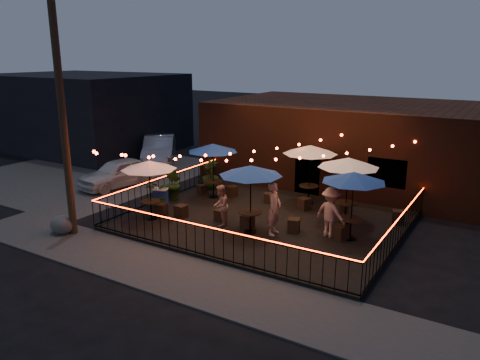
% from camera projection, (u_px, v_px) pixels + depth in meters
% --- Properties ---
extents(ground, '(110.00, 110.00, 0.00)m').
position_uv_depth(ground, '(238.00, 240.00, 16.45)').
color(ground, black).
rests_on(ground, ground).
extents(patio, '(10.00, 8.00, 0.15)m').
position_uv_depth(patio, '(265.00, 221.00, 18.08)').
color(patio, black).
rests_on(patio, ground).
extents(sidewalk, '(18.00, 2.50, 0.05)m').
position_uv_depth(sidewalk, '(180.00, 276.00, 13.76)').
color(sidewalk, '#3D3A38').
rests_on(sidewalk, ground).
extents(parking_lot, '(11.00, 12.00, 0.02)m').
position_uv_depth(parking_lot, '(90.00, 172.00, 25.76)').
color(parking_lot, '#3D3A38').
rests_on(parking_lot, ground).
extents(brick_building, '(14.00, 8.00, 4.00)m').
position_uv_depth(brick_building, '(358.00, 142.00, 23.66)').
color(brick_building, '#371A0F').
rests_on(brick_building, ground).
extents(background_building, '(12.00, 9.00, 5.00)m').
position_uv_depth(background_building, '(84.00, 111.00, 32.23)').
color(background_building, black).
rests_on(background_building, ground).
extents(utility_pole, '(0.26, 0.26, 8.00)m').
position_uv_depth(utility_pole, '(63.00, 125.00, 15.96)').
color(utility_pole, '#392A17').
rests_on(utility_pole, ground).
extents(fence_front, '(10.00, 0.04, 1.04)m').
position_uv_depth(fence_front, '(204.00, 242.00, 14.62)').
color(fence_front, black).
rests_on(fence_front, patio).
extents(fence_left, '(0.04, 8.00, 1.04)m').
position_uv_depth(fence_left, '(164.00, 188.00, 20.43)').
color(fence_left, black).
rests_on(fence_left, patio).
extents(fence_right, '(0.04, 8.00, 1.04)m').
position_uv_depth(fence_right, '(398.00, 232.00, 15.42)').
color(fence_right, black).
rests_on(fence_right, patio).
extents(festoon_lights, '(10.02, 8.72, 1.32)m').
position_uv_depth(festoon_lights, '(239.00, 158.00, 17.69)').
color(festoon_lights, '#FF381E').
rests_on(festoon_lights, ground).
extents(cafe_table_0, '(2.16, 2.16, 2.32)m').
position_uv_depth(cafe_table_0, '(149.00, 166.00, 17.58)').
color(cafe_table_0, black).
rests_on(cafe_table_0, patio).
extents(cafe_table_1, '(2.72, 2.72, 2.43)m').
position_uv_depth(cafe_table_1, '(213.00, 148.00, 20.28)').
color(cafe_table_1, black).
rests_on(cafe_table_1, patio).
extents(cafe_table_2, '(2.95, 2.95, 2.47)m').
position_uv_depth(cafe_table_2, '(251.00, 171.00, 16.18)').
color(cafe_table_2, black).
rests_on(cafe_table_2, patio).
extents(cafe_table_3, '(3.01, 3.01, 2.52)m').
position_uv_depth(cafe_table_3, '(310.00, 150.00, 19.44)').
color(cafe_table_3, black).
rests_on(cafe_table_3, patio).
extents(cafe_table_4, '(2.38, 2.38, 2.40)m').
position_uv_depth(cafe_table_4, '(354.00, 178.00, 15.60)').
color(cafe_table_4, black).
rests_on(cafe_table_4, patio).
extents(cafe_table_5, '(2.81, 2.81, 2.51)m').
position_uv_depth(cafe_table_5, '(348.00, 163.00, 17.17)').
color(cafe_table_5, black).
rests_on(cafe_table_5, patio).
extents(bistro_chair_0, '(0.50, 0.50, 0.50)m').
position_uv_depth(bistro_chair_0, '(161.00, 210.00, 18.39)').
color(bistro_chair_0, black).
rests_on(bistro_chair_0, patio).
extents(bistro_chair_1, '(0.45, 0.45, 0.49)m').
position_uv_depth(bistro_chair_1, '(181.00, 211.00, 18.25)').
color(bistro_chair_1, black).
rests_on(bistro_chair_1, patio).
extents(bistro_chair_2, '(0.46, 0.46, 0.42)m').
position_uv_depth(bistro_chair_2, '(202.00, 189.00, 21.30)').
color(bistro_chair_2, black).
rests_on(bistro_chair_2, patio).
extents(bistro_chair_3, '(0.52, 0.52, 0.48)m').
position_uv_depth(bistro_chair_3, '(232.00, 191.00, 20.92)').
color(bistro_chair_3, black).
rests_on(bistro_chair_3, patio).
extents(bistro_chair_4, '(0.38, 0.38, 0.44)m').
position_uv_depth(bistro_chair_4, '(220.00, 215.00, 17.87)').
color(bistro_chair_4, black).
rests_on(bistro_chair_4, patio).
extents(bistro_chair_5, '(0.41, 0.41, 0.49)m').
position_uv_depth(bistro_chair_5, '(247.00, 221.00, 17.16)').
color(bistro_chair_5, black).
rests_on(bistro_chair_5, patio).
extents(bistro_chair_6, '(0.46, 0.46, 0.42)m').
position_uv_depth(bistro_chair_6, '(268.00, 198.00, 20.07)').
color(bistro_chair_6, black).
rests_on(bistro_chair_6, patio).
extents(bistro_chair_7, '(0.55, 0.55, 0.50)m').
position_uv_depth(bistro_chair_7, '(304.00, 204.00, 19.12)').
color(bistro_chair_7, black).
rests_on(bistro_chair_7, patio).
extents(bistro_chair_8, '(0.53, 0.53, 0.49)m').
position_uv_depth(bistro_chair_8, '(294.00, 225.00, 16.76)').
color(bistro_chair_8, black).
rests_on(bistro_chair_8, patio).
extents(bistro_chair_9, '(0.56, 0.56, 0.50)m').
position_uv_depth(bistro_chair_9, '(341.00, 232.00, 16.10)').
color(bistro_chair_9, black).
rests_on(bistro_chair_9, patio).
extents(bistro_chair_10, '(0.50, 0.50, 0.45)m').
position_uv_depth(bistro_chair_10, '(344.00, 207.00, 18.86)').
color(bistro_chair_10, black).
rests_on(bistro_chair_10, patio).
extents(bistro_chair_11, '(0.52, 0.52, 0.50)m').
position_uv_depth(bistro_chair_11, '(398.00, 217.00, 17.60)').
color(bistro_chair_11, black).
rests_on(bistro_chair_11, patio).
extents(patron_a, '(0.51, 0.73, 1.91)m').
position_uv_depth(patron_a, '(274.00, 208.00, 16.38)').
color(patron_a, '#D9AC8E').
rests_on(patron_a, patio).
extents(patron_b, '(0.80, 0.90, 1.55)m').
position_uv_depth(patron_b, '(220.00, 206.00, 17.26)').
color(patron_b, tan).
rests_on(patron_b, patio).
extents(patron_c, '(1.29, 0.96, 1.78)m').
position_uv_depth(patron_c, '(331.00, 212.00, 16.18)').
color(patron_c, beige).
rests_on(patron_c, patio).
extents(potted_shrub_a, '(1.29, 1.20, 1.19)m').
position_uv_depth(potted_shrub_a, '(159.00, 194.00, 19.30)').
color(potted_shrub_a, '#204015').
rests_on(potted_shrub_a, patio).
extents(potted_shrub_b, '(1.00, 0.92, 1.47)m').
position_uv_depth(potted_shrub_b, '(173.00, 184.00, 20.28)').
color(potted_shrub_b, '#0B350A').
rests_on(potted_shrub_b, patio).
extents(potted_shrub_c, '(0.91, 0.91, 1.40)m').
position_uv_depth(potted_shrub_c, '(210.00, 174.00, 22.01)').
color(potted_shrub_c, '#103E0E').
rests_on(potted_shrub_c, patio).
extents(cooler, '(0.69, 0.60, 0.77)m').
position_uv_depth(cooler, '(161.00, 197.00, 19.52)').
color(cooler, '#192FA7').
rests_on(cooler, patio).
extents(boulder, '(1.12, 1.05, 0.70)m').
position_uv_depth(boulder, '(62.00, 225.00, 16.92)').
color(boulder, '#4B4A45').
rests_on(boulder, ground).
extents(car_white, '(2.28, 4.24, 1.37)m').
position_uv_depth(car_white, '(118.00, 173.00, 22.94)').
color(car_white, silver).
rests_on(car_white, ground).
extents(car_silver, '(4.31, 5.00, 1.63)m').
position_uv_depth(car_silver, '(159.00, 149.00, 27.88)').
color(car_silver, '#A2A2A9').
rests_on(car_silver, ground).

